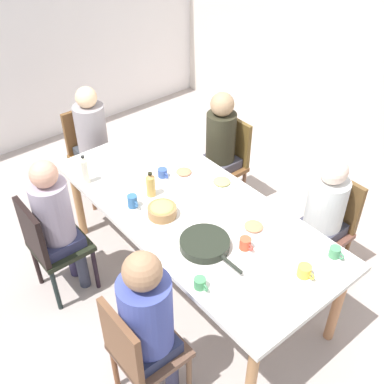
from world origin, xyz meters
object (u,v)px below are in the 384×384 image
at_px(person_3, 220,143).
at_px(cup_0, 245,244).
at_px(person_0, 148,317).
at_px(serving_pan, 205,244).
at_px(person_4, 324,210).
at_px(cup_1, 163,173).
at_px(cup_3, 133,201).
at_px(chair_0, 138,351).
at_px(chair_1, 90,149).
at_px(person_1, 93,135).
at_px(cup_4, 335,252).
at_px(cup_2, 305,271).
at_px(cup_6, 147,179).
at_px(dining_table, 192,215).
at_px(bottle_1, 85,170).
at_px(bowl_0, 162,210).
at_px(plate_0, 254,228).
at_px(plate_2, 184,173).
at_px(cup_5, 200,283).
at_px(chair_4, 327,223).
at_px(bottle_0, 151,185).
at_px(chair_3, 226,159).
at_px(person_2, 56,218).
at_px(chair_2, 50,244).
at_px(plate_1, 222,183).

bearing_deg(person_3, cup_0, -35.17).
height_order(person_0, serving_pan, person_0).
height_order(person_3, person_4, person_3).
height_order(serving_pan, cup_1, cup_1).
relative_size(cup_1, cup_3, 1.01).
xyz_separation_m(chair_0, chair_1, (-2.14, 0.90, 0.00)).
relative_size(person_1, cup_4, 10.73).
distance_m(person_1, cup_2, 2.41).
bearing_deg(cup_0, cup_6, -175.45).
distance_m(dining_table, cup_3, 0.45).
height_order(serving_pan, cup_3, cup_3).
xyz_separation_m(serving_pan, bottle_1, (-1.14, -0.25, 0.09)).
bearing_deg(bowl_0, plate_0, 37.60).
bearing_deg(cup_4, serving_pan, -135.20).
height_order(dining_table, cup_3, cup_3).
xyz_separation_m(plate_2, bowl_0, (0.29, -0.43, 0.03)).
relative_size(plate_2, cup_4, 2.05).
distance_m(chair_0, person_4, 1.71).
bearing_deg(plate_0, chair_0, -82.68).
bearing_deg(cup_6, person_4, 39.71).
xyz_separation_m(cup_3, cup_5, (0.90, -0.11, -0.01)).
relative_size(person_3, cup_6, 11.29).
distance_m(person_4, cup_3, 1.43).
relative_size(chair_1, cup_2, 7.34).
distance_m(dining_table, chair_0, 1.09).
distance_m(cup_3, cup_5, 0.91).
distance_m(bowl_0, cup_1, 0.47).
bearing_deg(bowl_0, chair_4, 59.33).
bearing_deg(chair_1, cup_4, 9.14).
xyz_separation_m(person_3, bottle_0, (0.27, -0.94, 0.14)).
relative_size(cup_2, cup_6, 1.15).
xyz_separation_m(chair_3, plate_2, (0.22, -0.68, 0.26)).
bearing_deg(cup_5, chair_0, -92.99).
relative_size(person_0, cup_5, 11.43).
bearing_deg(bowl_0, bottle_1, -162.30).
xyz_separation_m(chair_1, plate_0, (2.00, 0.19, 0.26)).
height_order(person_2, chair_3, person_2).
bearing_deg(bottle_1, chair_2, -68.18).
distance_m(chair_1, person_2, 1.27).
distance_m(chair_0, person_2, 1.19).
relative_size(bottle_0, bottle_1, 0.83).
relative_size(cup_2, cup_4, 1.11).
xyz_separation_m(chair_0, plate_1, (-0.66, 1.26, 0.26)).
height_order(chair_0, plate_2, chair_0).
xyz_separation_m(cup_0, cup_2, (0.40, 0.11, -0.00)).
bearing_deg(chair_3, chair_1, -137.12).
bearing_deg(bowl_0, cup_0, 20.06).
bearing_deg(cup_5, cup_4, 67.13).
distance_m(person_2, bottle_0, 0.73).
height_order(person_1, cup_6, person_1).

